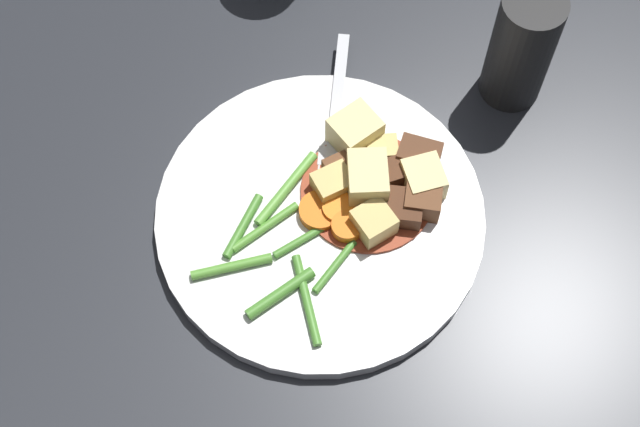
{
  "coord_description": "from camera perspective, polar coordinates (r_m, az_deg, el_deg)",
  "views": [
    {
      "loc": [
        -0.21,
        -0.25,
        0.71
      ],
      "look_at": [
        0.0,
        0.0,
        0.01
      ],
      "focal_mm": 53.22,
      "sensor_mm": 36.0,
      "label": 1
    }
  ],
  "objects": [
    {
      "name": "carrot_slice_2",
      "position": [
        0.76,
        1.14,
        0.27
      ],
      "size": [
        0.04,
        0.04,
        0.01
      ],
      "primitive_type": "cylinder",
      "rotation": [
        0.0,
        0.0,
        5.67
      ],
      "color": "orange",
      "rests_on": "dinner_plate"
    },
    {
      "name": "green_bean_2",
      "position": [
        0.74,
        -2.4,
        -4.82
      ],
      "size": [
        0.06,
        0.01,
        0.01
      ],
      "primitive_type": "cylinder",
      "rotation": [
        0.0,
        1.57,
        3.08
      ],
      "color": "#4C8E33",
      "rests_on": "dinner_plate"
    },
    {
      "name": "carrot_slice_0",
      "position": [
        0.75,
        1.63,
        -0.83
      ],
      "size": [
        0.04,
        0.04,
        0.01
      ],
      "primitive_type": "cylinder",
      "rotation": [
        0.0,
        0.0,
        4.12
      ],
      "color": "orange",
      "rests_on": "dinner_plate"
    },
    {
      "name": "green_bean_6",
      "position": [
        0.77,
        -2.05,
        1.5
      ],
      "size": [
        0.08,
        0.03,
        0.01
      ],
      "primitive_type": "cylinder",
      "rotation": [
        0.0,
        1.57,
        3.4
      ],
      "color": "#66AD42",
      "rests_on": "dinner_plate"
    },
    {
      "name": "green_bean_4",
      "position": [
        0.76,
        -3.32,
        -0.82
      ],
      "size": [
        0.06,
        0.01,
        0.01
      ],
      "primitive_type": "cylinder",
      "rotation": [
        0.0,
        1.57,
        3.11
      ],
      "color": "#599E38",
      "rests_on": "dinner_plate"
    },
    {
      "name": "meat_chunk_2",
      "position": [
        0.77,
        1.15,
        2.73
      ],
      "size": [
        0.03,
        0.02,
        0.02
      ],
      "primitive_type": "cube",
      "rotation": [
        0.0,
        0.0,
        1.35
      ],
      "color": "brown",
      "rests_on": "dinner_plate"
    },
    {
      "name": "meat_chunk_0",
      "position": [
        0.77,
        4.62,
        2.47
      ],
      "size": [
        0.03,
        0.03,
        0.02
      ],
      "primitive_type": "cube",
      "rotation": [
        0.0,
        0.0,
        5.93
      ],
      "color": "#4C2B19",
      "rests_on": "dinner_plate"
    },
    {
      "name": "potato_chunk_0",
      "position": [
        0.76,
        2.86,
        2.01
      ],
      "size": [
        0.05,
        0.05,
        0.04
      ],
      "primitive_type": "cube",
      "rotation": [
        0.0,
        0.0,
        0.92
      ],
      "color": "#EAD68C",
      "rests_on": "dinner_plate"
    },
    {
      "name": "potato_chunk_5",
      "position": [
        0.78,
        2.11,
        4.9
      ],
      "size": [
        0.04,
        0.03,
        0.03
      ],
      "primitive_type": "cube",
      "rotation": [
        0.0,
        0.0,
        6.24
      ],
      "color": "#EAD68C",
      "rests_on": "dinner_plate"
    },
    {
      "name": "potato_chunk_3",
      "position": [
        0.77,
        6.23,
        2.08
      ],
      "size": [
        0.04,
        0.04,
        0.02
      ],
      "primitive_type": "cube",
      "rotation": [
        0.0,
        0.0,
        4.3
      ],
      "color": "#EAD68C",
      "rests_on": "dinner_plate"
    },
    {
      "name": "potato_chunk_2",
      "position": [
        0.78,
        3.75,
        3.79
      ],
      "size": [
        0.03,
        0.03,
        0.02
      ],
      "primitive_type": "cube",
      "rotation": [
        0.0,
        0.0,
        5.68
      ],
      "color": "#DBBC6B",
      "rests_on": "dinner_plate"
    },
    {
      "name": "green_bean_7",
      "position": [
        0.74,
        0.89,
        -3.19
      ],
      "size": [
        0.05,
        0.02,
        0.01
      ],
      "primitive_type": "cylinder",
      "rotation": [
        0.0,
        1.57,
        3.38
      ],
      "color": "#4C8E33",
      "rests_on": "dinner_plate"
    },
    {
      "name": "green_bean_0",
      "position": [
        0.76,
        -4.65,
        -0.75
      ],
      "size": [
        0.06,
        0.03,
        0.01
      ],
      "primitive_type": "cylinder",
      "rotation": [
        0.0,
        1.57,
        3.58
      ],
      "color": "#4C8E33",
      "rests_on": "dinner_plate"
    },
    {
      "name": "potato_chunk_1",
      "position": [
        0.75,
        3.25,
        -0.56
      ],
      "size": [
        0.03,
        0.03,
        0.02
      ],
      "primitive_type": "cube",
      "rotation": [
        0.0,
        0.0,
        3.02
      ],
      "color": "#DBBC6B",
      "rests_on": "dinner_plate"
    },
    {
      "name": "green_bean_3",
      "position": [
        0.73,
        -0.81,
        -5.22
      ],
      "size": [
        0.04,
        0.07,
        0.01
      ],
      "primitive_type": "cylinder",
      "rotation": [
        0.0,
        1.57,
        4.25
      ],
      "color": "#4C8E33",
      "rests_on": "dinner_plate"
    },
    {
      "name": "dinner_plate",
      "position": [
        0.77,
        -0.0,
        -0.23
      ],
      "size": [
        0.27,
        0.27,
        0.01
      ],
      "primitive_type": "cylinder",
      "color": "white",
      "rests_on": "ground_plane"
    },
    {
      "name": "potato_chunk_4",
      "position": [
        0.77,
        0.77,
        1.78
      ],
      "size": [
        0.03,
        0.03,
        0.02
      ],
      "primitive_type": "cube",
      "rotation": [
        0.0,
        0.0,
        1.35
      ],
      "color": "#DBBC6B",
      "rests_on": "dinner_plate"
    },
    {
      "name": "meat_chunk_3",
      "position": [
        0.76,
        6.19,
        0.75
      ],
      "size": [
        0.04,
        0.04,
        0.02
      ],
      "primitive_type": "cube",
      "rotation": [
        0.0,
        0.0,
        5.44
      ],
      "color": "brown",
      "rests_on": "dinner_plate"
    },
    {
      "name": "pepper_mill",
      "position": [
        0.81,
        12.02,
        9.72
      ],
      "size": [
        0.05,
        0.05,
        0.12
      ],
      "primitive_type": "cylinder",
      "color": "black",
      "rests_on": "ground_plane"
    },
    {
      "name": "stew_sauce",
      "position": [
        0.77,
        2.88,
        1.31
      ],
      "size": [
        0.11,
        0.11,
        0.0
      ],
      "primitive_type": "cylinder",
      "color": "#93381E",
      "rests_on": "dinner_plate"
    },
    {
      "name": "meat_chunk_4",
      "position": [
        0.78,
        5.97,
        3.45
      ],
      "size": [
        0.04,
        0.04,
        0.02
      ],
      "primitive_type": "cube",
      "rotation": [
        0.0,
        0.0,
        3.71
      ],
      "color": "#56331E",
      "rests_on": "dinner_plate"
    },
    {
      "name": "green_bean_1",
      "position": [
        0.75,
        -5.33,
        -3.2
      ],
      "size": [
        0.06,
        0.03,
        0.01
      ],
      "primitive_type": "cylinder",
      "rotation": [
        0.0,
        1.57,
        2.69
      ],
      "color": "#599E38",
      "rests_on": "dinner_plate"
    },
    {
      "name": "fork",
      "position": [
        0.8,
        0.88,
        5.3
      ],
      "size": [
        0.14,
        0.13,
        0.0
      ],
      "color": "silver",
      "rests_on": "dinner_plate"
    },
    {
      "name": "carrot_slice_1",
      "position": [
        0.76,
        -0.17,
        0.29
      ],
      "size": [
        0.05,
        0.05,
        0.01
      ],
      "primitive_type": "cylinder",
      "rotation": [
        0.0,
        0.0,
        4.21
      ],
      "color": "orange",
      "rests_on": "dinner_plate"
    },
    {
      "name": "green_bean_5",
      "position": [
        0.75,
        -1.01,
        -1.53
      ],
      "size": [
        0.05,
        0.01,
        0.01
      ],
      "primitive_type": "cylinder",
      "rotation": [
        0.0,
        1.57,
        3.01
      ],
      "color": "#4C8E33",
      "rests_on": "dinner_plate"
    },
    {
      "name": "meat_chunk_1",
      "position": [
        0.76,
        5.09,
        0.28
      ],
      "size": [
        0.04,
        0.04,
        0.02
      ],
      "primitive_type": "cube",
      "rotation": [
        0.0,
        0.0,
        2.32
      ],
      "color": "#4C2B19",
      "rests_on": "dinner_plate"
    },
    {
      "name": "carrot_slice_3",
      "position": [
        0.76,
        2.68,
        0.36
      ],
      "size": [
        0.03,
        0.03,
        0.01
      ],
      "primitive_type": "cylinder",
      "rotation": [
        0.0,
        0.0,
        3.47
      ],
      "color": "orange",
      "rests_on": "dinner_plate"
    },
    {
      "name": "ground_plane",
      "position": [
        0.78,
        -0.0,
        -0.46
      ],
      "size": [
        3.0,
        3.0,
        0.0
      ],
      "primitive_type": "plane",
      "color": "#26282D"
    }
  ]
}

